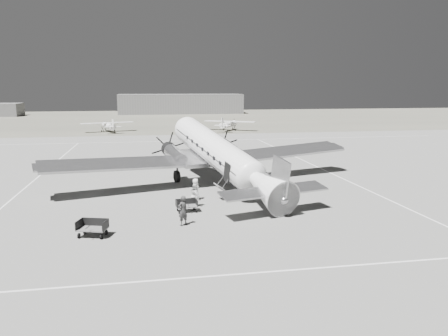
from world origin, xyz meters
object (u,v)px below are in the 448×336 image
hangar_main (180,104)px  light_plane_left (108,127)px  light_plane_right (229,125)px  baggage_cart_far (92,228)px  ramp_agent (195,195)px  dc3_airliner (220,156)px  passenger (196,189)px  baggage_cart_near (187,206)px  ground_crew (183,211)px

hangar_main → light_plane_left: (-19.59, -62.41, -2.20)m
light_plane_left → light_plane_right: light_plane_right is taller
baggage_cart_far → ramp_agent: size_ratio=1.02×
dc3_airliner → passenger: dc3_airliner is taller
baggage_cart_near → ground_crew: (-0.53, -3.11, 0.55)m
hangar_main → ramp_agent: 121.82m
ground_crew → baggage_cart_far: bearing=-23.2°
ground_crew → passenger: 6.61m
light_plane_left → baggage_cart_far: (4.10, -64.69, -0.59)m
hangar_main → baggage_cart_near: (-9.37, -122.78, -2.85)m
baggage_cart_near → ground_crew: size_ratio=0.80×
hangar_main → passenger: bearing=-94.0°
baggage_cart_far → passenger: size_ratio=1.04×
dc3_airliner → baggage_cart_far: size_ratio=16.79×
ground_crew → ramp_agent: 4.59m
baggage_cart_far → ramp_agent: (6.91, 5.61, 0.38)m
light_plane_right → baggage_cart_far: 66.52m
light_plane_right → ramp_agent: light_plane_right is taller
ground_crew → passenger: bearing=-139.2°
hangar_main → ramp_agent: bearing=-94.0°
light_plane_right → hangar_main: bearing=123.5°
baggage_cart_far → ground_crew: size_ratio=0.91×
light_plane_left → ramp_agent: (11.00, -59.08, -0.21)m
dc3_airliner → passenger: 5.05m
baggage_cart_far → ground_crew: bearing=28.9°
ramp_agent → passenger: (0.25, 2.02, -0.02)m
baggage_cart_far → baggage_cart_near: bearing=51.9°
dc3_airliner → baggage_cart_near: size_ratio=19.07×
ground_crew → ramp_agent: ground_crew is taller
light_plane_right → ramp_agent: 59.25m
baggage_cart_near → dc3_airliner: bearing=57.5°
dc3_airliner → ramp_agent: dc3_airliner is taller
light_plane_right → passenger: 57.23m
hangar_main → ground_crew: 126.29m
dc3_airliner → passenger: size_ratio=17.46×
passenger → baggage_cart_near: bearing=160.9°
light_plane_left → light_plane_right: bearing=-20.8°
light_plane_left → baggage_cart_near: size_ratio=6.63×
dc3_airliner → baggage_cart_near: bearing=-133.1°
ground_crew → passenger: size_ratio=1.14×
light_plane_right → baggage_cart_far: light_plane_right is taller
hangar_main → ground_crew: (-9.90, -125.88, -2.30)m
dc3_airliner → baggage_cart_near: dc3_airliner is taller
dc3_airliner → ground_crew: dc3_airliner is taller
light_plane_right → dc3_airliner: bearing=-72.6°
baggage_cart_far → ramp_agent: 8.91m
light_plane_right → baggage_cart_near: bearing=-74.7°
hangar_main → dc3_airliner: hangar_main is taller
light_plane_left → hangar_main: bearing=55.0°
light_plane_left → passenger: 58.15m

